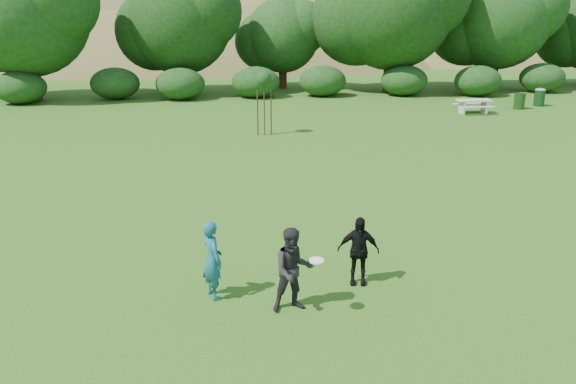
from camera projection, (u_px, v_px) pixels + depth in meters
name	position (u px, v px, depth m)	size (l,w,h in m)	color
ground	(306.00, 290.00, 11.20)	(120.00, 120.00, 0.00)	#19470C
player_teal	(212.00, 260.00, 10.71)	(0.57, 0.38, 1.57)	#185B6C
player_grey	(293.00, 270.00, 10.23)	(0.78, 0.61, 1.61)	black
player_black	(358.00, 251.00, 11.28)	(0.84, 0.35, 1.43)	black
trash_can_near	(519.00, 101.00, 31.92)	(0.60, 0.60, 0.90)	#183E16
frisbee	(317.00, 261.00, 9.88)	(0.27, 0.27, 0.04)	white
sapling	(264.00, 81.00, 24.60)	(0.70, 0.70, 2.85)	#372615
picnic_table	(474.00, 104.00, 30.51)	(1.80, 1.48, 0.76)	beige
trash_can_lidded	(540.00, 97.00, 32.92)	(0.60, 0.60, 1.05)	#14381B
hillside	(229.00, 140.00, 79.50)	(150.00, 72.00, 52.00)	olive
tree_row	(290.00, 19.00, 37.19)	(53.92, 10.38, 9.62)	#3A2616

